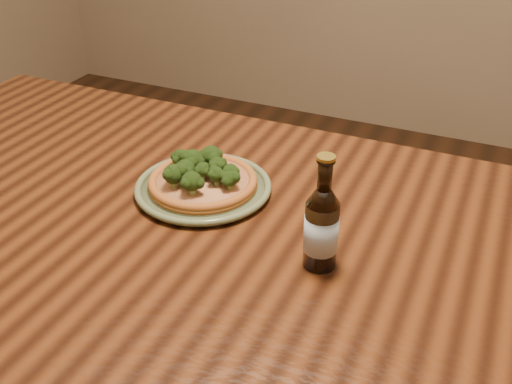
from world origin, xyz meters
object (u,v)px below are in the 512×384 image
at_px(table, 182,253).
at_px(plate, 203,187).
at_px(pizza, 202,179).
at_px(beer_bottle, 321,227).

relative_size(table, plate, 5.92).
height_order(plate, pizza, pizza).
height_order(pizza, beer_bottle, beer_bottle).
bearing_deg(table, beer_bottle, -7.53).
xyz_separation_m(pizza, beer_bottle, (0.29, -0.12, 0.04)).
distance_m(pizza, beer_bottle, 0.31).
height_order(table, pizza, pizza).
bearing_deg(plate, pizza, -154.53).
distance_m(table, beer_bottle, 0.34).
relative_size(plate, pizza, 1.26).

